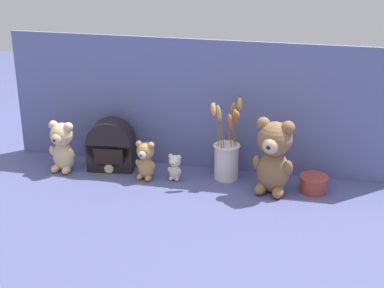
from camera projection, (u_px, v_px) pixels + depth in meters
ground_plane at (191, 182)px, 2.40m from camera, size 4.00×4.00×0.00m
backdrop_wall at (200, 105)px, 2.45m from camera, size 1.65×0.02×0.56m
teddy_bear_large at (274, 155)px, 2.26m from camera, size 0.17×0.15×0.30m
teddy_bear_medium at (62, 145)px, 2.47m from camera, size 0.12×0.11×0.22m
teddy_bear_small at (145, 159)px, 2.41m from camera, size 0.09×0.08×0.16m
teddy_bear_tiny at (175, 167)px, 2.40m from camera, size 0.06×0.06×0.11m
flower_vase at (227, 155)px, 2.40m from camera, size 0.13×0.13×0.35m
vintage_radio at (111, 147)px, 2.49m from camera, size 0.20×0.12×0.22m
decorative_tin_tall at (314, 184)px, 2.31m from camera, size 0.11×0.11×0.07m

